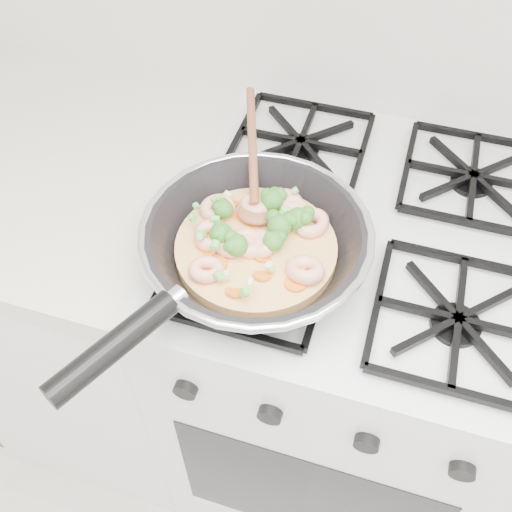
% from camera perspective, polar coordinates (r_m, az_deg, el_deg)
% --- Properties ---
extents(stove, '(0.60, 0.60, 0.92)m').
position_cam_1_polar(stove, '(1.30, 7.99, -10.30)').
color(stove, silver).
rests_on(stove, ground).
extents(counter_left, '(1.00, 0.60, 0.90)m').
position_cam_1_polar(counter_left, '(1.54, -22.32, -2.05)').
color(counter_left, white).
rests_on(counter_left, ground).
extents(skillet, '(0.33, 0.60, 0.09)m').
position_cam_1_polar(skillet, '(0.83, -0.21, 1.32)').
color(skillet, black).
rests_on(skillet, stove).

